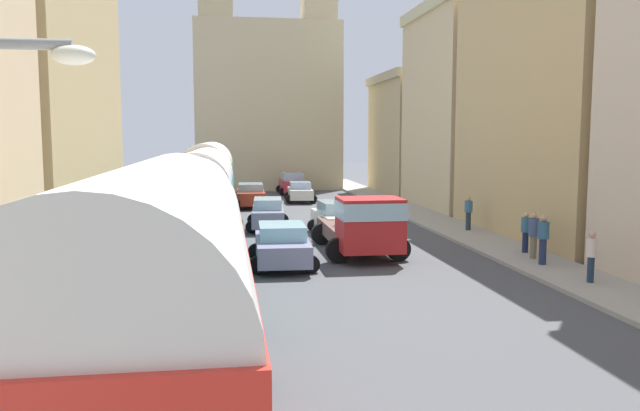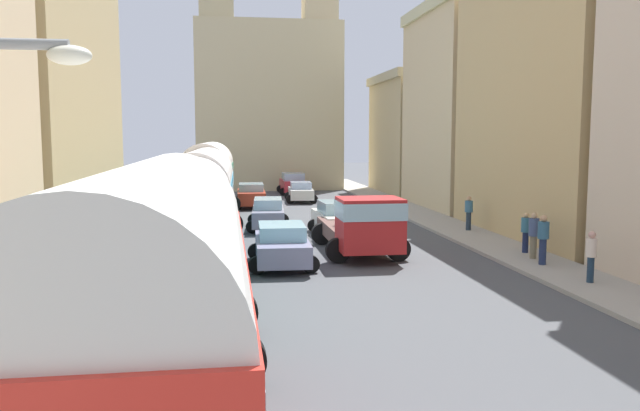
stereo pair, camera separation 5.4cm
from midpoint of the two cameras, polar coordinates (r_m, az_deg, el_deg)
ground_plane at (r=29.63m, az=-1.16°, el=-2.60°), size 154.00×154.00×0.00m
sidewalk_left at (r=29.62m, az=-15.23°, el=-2.69°), size 2.50×70.00×0.14m
sidewalk_right at (r=31.35m, az=12.12°, el=-2.12°), size 2.50×70.00×0.14m
building_left_2 at (r=26.22m, az=-23.90°, el=8.96°), size 4.10×12.58×12.09m
building_right_2 at (r=30.40m, az=20.21°, el=8.99°), size 4.50×12.21×12.42m
building_right_3 at (r=41.04m, az=12.28°, el=8.60°), size 4.82×9.90×12.60m
building_right_4 at (r=51.00m, az=8.47°, el=6.34°), size 5.59×10.02×9.32m
distant_church at (r=55.48m, az=-4.60°, el=9.72°), size 12.16×6.36×21.16m
parked_bus_0 at (r=8.89m, az=-14.42°, el=-8.46°), size 3.32×8.98×4.23m
parked_bus_1 at (r=17.75m, az=-11.35°, el=-1.77°), size 3.31×9.78×3.86m
parked_bus_2 at (r=26.67m, az=-10.35°, el=1.09°), size 3.40×9.90×4.01m
parked_bus_3 at (r=35.64m, az=-9.85°, el=2.54°), size 3.55×8.90×4.19m
cargo_truck_0 at (r=24.22m, az=3.83°, el=-1.70°), size 3.13×6.57×2.36m
car_0 at (r=29.20m, az=1.69°, el=-1.16°), size 2.51×4.24×1.58m
car_1 at (r=44.00m, az=-1.70°, el=1.24°), size 2.27×3.79×1.39m
car_2 at (r=49.99m, az=-2.38°, el=1.98°), size 2.42×4.11×1.66m
car_3 at (r=22.44m, az=-3.37°, el=-3.52°), size 2.46×4.10×1.49m
car_4 at (r=31.31m, az=-4.61°, el=-0.72°), size 2.27×4.20×1.52m
car_5 at (r=41.00m, az=-6.13°, el=0.93°), size 2.38×4.17×1.52m
pedestrian_0 at (r=25.43m, az=17.96°, el=-2.21°), size 0.43×0.43×1.68m
pedestrian_1 at (r=30.74m, az=13.19°, el=-0.58°), size 0.39×0.39×1.74m
pedestrian_2 at (r=24.30m, az=18.61°, el=-2.43°), size 0.51×0.51×1.82m
pedestrian_3 at (r=20.98m, az=23.13°, el=-4.08°), size 0.32×0.32×1.71m
pedestrian_4 at (r=23.26m, az=19.37°, el=-2.76°), size 0.53×0.53×1.87m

